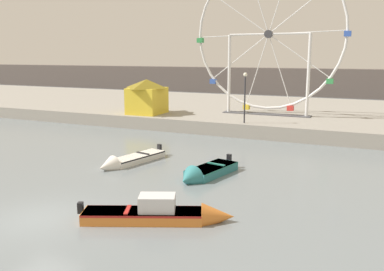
% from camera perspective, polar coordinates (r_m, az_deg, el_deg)
% --- Properties ---
extents(ground_plane, '(240.00, 240.00, 0.00)m').
position_cam_1_polar(ground_plane, '(18.10, -20.38, -10.74)').
color(ground_plane, slate).
extents(quay_promenade, '(110.00, 23.84, 1.12)m').
position_cam_1_polar(quay_promenade, '(44.85, 8.52, 3.32)').
color(quay_promenade, gray).
rests_on(quay_promenade, ground_plane).
extents(distant_town_skyline, '(140.00, 3.00, 4.40)m').
position_cam_1_polar(distant_town_skyline, '(69.86, 14.49, 7.18)').
color(distant_town_skyline, '#564C47').
rests_on(distant_town_skyline, ground_plane).
extents(motorboat_orange_hull, '(5.95, 3.41, 1.41)m').
position_cam_1_polar(motorboat_orange_hull, '(16.66, -3.56, -10.74)').
color(motorboat_orange_hull, orange).
rests_on(motorboat_orange_hull, ground_plane).
extents(motorboat_white_red_stripe, '(2.21, 5.23, 1.12)m').
position_cam_1_polar(motorboat_white_red_stripe, '(25.26, -9.01, -3.49)').
color(motorboat_white_red_stripe, silver).
rests_on(motorboat_white_red_stripe, ground_plane).
extents(motorboat_teal_painted, '(2.23, 4.57, 1.29)m').
position_cam_1_polar(motorboat_teal_painted, '(22.31, 1.60, -5.22)').
color(motorboat_teal_painted, teal).
rests_on(motorboat_teal_painted, ground_plane).
extents(ferris_wheel_white_frame, '(13.80, 1.20, 13.96)m').
position_cam_1_polar(ferris_wheel_white_frame, '(38.33, 10.54, 13.31)').
color(ferris_wheel_white_frame, silver).
rests_on(ferris_wheel_white_frame, quay_promenade).
extents(carnival_booth_yellow_awning, '(3.29, 3.71, 3.19)m').
position_cam_1_polar(carnival_booth_yellow_awning, '(38.76, -6.26, 5.47)').
color(carnival_booth_yellow_awning, yellow).
rests_on(carnival_booth_yellow_awning, quay_promenade).
extents(promenade_lamp_near, '(0.32, 0.32, 4.03)m').
position_cam_1_polar(promenade_lamp_near, '(33.26, 7.33, 6.21)').
color(promenade_lamp_near, '#2D2D33').
rests_on(promenade_lamp_near, quay_promenade).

